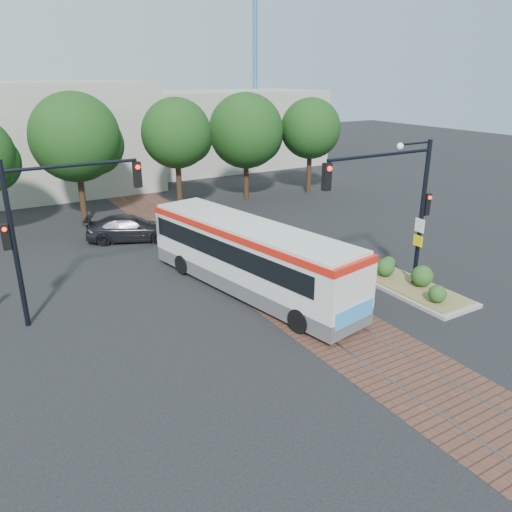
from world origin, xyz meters
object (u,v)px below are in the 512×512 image
object	(u,v)px
city_bus	(249,254)
signal_pole_main	(402,196)
parked_car	(131,228)
signal_pole_left	(46,218)
traffic_island	(411,282)

from	to	relation	value
city_bus	signal_pole_main	bearing A→B (deg)	-44.85
city_bus	signal_pole_main	distance (m)	6.47
signal_pole_main	parked_car	xyz separation A→B (m)	(-7.08, 12.46, -3.48)
signal_pole_main	signal_pole_left	bearing A→B (deg)	158.55
city_bus	parked_car	distance (m)	9.40
city_bus	traffic_island	bearing A→B (deg)	-40.94
city_bus	signal_pole_left	size ratio (longest dim) A/B	1.84
signal_pole_left	parked_car	size ratio (longest dim) A/B	1.28
parked_car	city_bus	bearing A→B (deg)	-144.51
city_bus	signal_pole_left	distance (m)	7.78
traffic_island	signal_pole_left	bearing A→B (deg)	159.64
signal_pole_left	traffic_island	bearing A→B (deg)	-20.36
signal_pole_left	parked_car	distance (m)	9.76
signal_pole_main	city_bus	bearing A→B (deg)	145.75
city_bus	parked_car	xyz separation A→B (m)	(-2.16, 9.11, -0.93)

